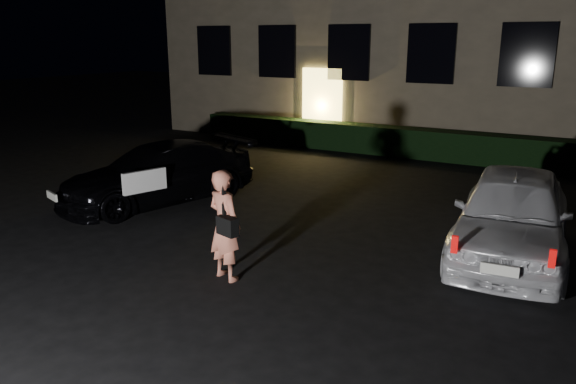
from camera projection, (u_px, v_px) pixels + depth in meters
The scene contains 5 objects.
ground at pixel (202, 291), 7.90m from camera, with size 80.00×80.00×0.00m, color black.
hedge at pixel (421, 144), 16.60m from camera, with size 15.00×0.70×0.85m, color black.
sedan at pixel (158, 174), 12.05m from camera, with size 3.09×4.68×1.26m.
hatch at pixel (512, 214), 9.03m from camera, with size 2.01×4.32×1.43m.
man at pixel (225, 225), 8.12m from camera, with size 0.70×0.56×1.66m.
Camera 1 is at (4.61, -5.71, 3.45)m, focal length 35.00 mm.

